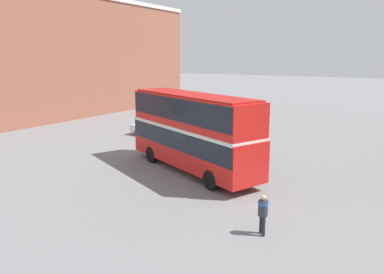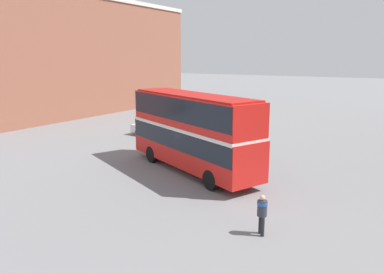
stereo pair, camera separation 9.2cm
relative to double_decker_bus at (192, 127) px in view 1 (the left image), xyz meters
name	(u,v)px [view 1 (the left image)]	position (x,y,z in m)	size (l,w,h in m)	color
ground_plane	(201,173)	(0.72, -0.16, -2.76)	(240.00, 240.00, 0.00)	slate
building_row_left	(69,56)	(-26.39, 13.69, 4.30)	(10.37, 35.52, 14.11)	#935642
double_decker_bus	(192,127)	(0.00, 0.00, 0.00)	(10.66, 6.54, 4.79)	red
pedestrian_foreground	(263,211)	(6.86, -5.85, -1.74)	(0.58, 0.58, 1.67)	#232328
parked_car_kerb_near	(157,127)	(-8.17, 7.35, -1.98)	(4.64, 1.96, 1.53)	silver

